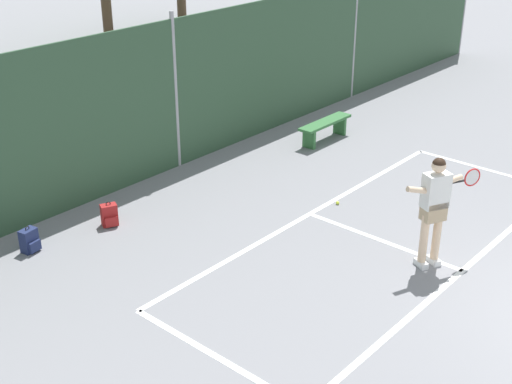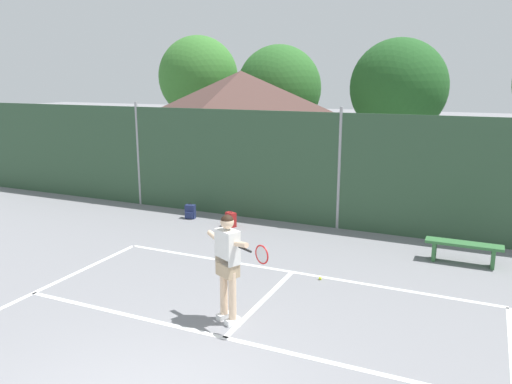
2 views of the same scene
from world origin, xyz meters
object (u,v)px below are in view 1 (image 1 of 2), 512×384
Objects in this scene: backpack_red at (109,216)px; courtside_bench at (325,126)px; basketball_hoop at (297,9)px; tennis_player at (435,202)px; backpack_navy at (30,241)px; tennis_ball at (338,203)px.

courtside_bench is (5.92, -0.40, 0.17)m from backpack_red.
basketball_hoop is 2.22× the size of courtside_bench.
tennis_player reaches higher than backpack_navy.
tennis_player is 5.73m from courtside_bench.
tennis_ball is at bearing -37.45° from backpack_red.
courtside_bench reaches higher than tennis_ball.
courtside_bench is (-2.53, -2.86, -1.95)m from basketball_hoop.
backpack_red is (-8.45, -2.46, -2.12)m from basketball_hoop.
courtside_bench is at bearing -131.47° from basketball_hoop.
tennis_player is at bearing -128.83° from basketball_hoop.
tennis_ball is at bearing 70.10° from tennis_player.
tennis_ball is at bearing -139.77° from courtside_bench.
backpack_red is 0.29× the size of courtside_bench.
basketball_hoop is at bearing 48.53° from courtside_bench.
basketball_hoop is 10.35m from backpack_navy.
basketball_hoop is 4.29m from courtside_bench.
basketball_hoop is at bearing 44.64° from tennis_ball.
backpack_red is at bearing 116.92° from tennis_player.
tennis_ball is 0.04× the size of courtside_bench.
courtside_bench is (2.57, 2.17, 0.33)m from tennis_ball.
basketball_hoop is 9.05m from backpack_red.
tennis_player is at bearing -109.90° from tennis_ball.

